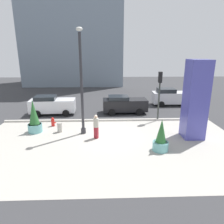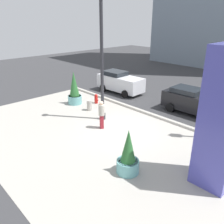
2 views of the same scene
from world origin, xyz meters
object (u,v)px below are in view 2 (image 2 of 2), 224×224
pedestrian_crossing (102,113)px  art_pillar_blue (223,121)px  potted_plant_by_pillar (74,91)px  car_far_lane (194,101)px  car_intersection (120,82)px  fire_hydrant (96,99)px  potted_plant_mid_plaza (128,156)px  traffic_light_far_side (224,88)px  concrete_bollard (89,105)px  lamp_post (102,63)px

pedestrian_crossing → art_pillar_blue: bearing=-0.1°
potted_plant_by_pillar → car_far_lane: potted_plant_by_pillar is taller
car_intersection → car_far_lane: car_intersection is taller
car_far_lane → potted_plant_by_pillar: bearing=-146.3°
fire_hydrant → pedestrian_crossing: 4.51m
potted_plant_mid_plaza → traffic_light_far_side: size_ratio=0.48×
fire_hydrant → concrete_bollard: size_ratio=1.00×
potted_plant_by_pillar → pedestrian_crossing: bearing=-15.9°
potted_plant_mid_plaza → potted_plant_by_pillar: potted_plant_by_pillar is taller
potted_plant_mid_plaza → fire_hydrant: (-7.70, 4.64, -0.46)m
art_pillar_blue → traffic_light_far_side: bearing=112.6°
potted_plant_by_pillar → art_pillar_blue: bearing=-6.7°
art_pillar_blue → potted_plant_mid_plaza: size_ratio=2.65×
traffic_light_far_side → fire_hydrant: bearing=-172.8°
car_intersection → lamp_post: bearing=-55.6°
art_pillar_blue → concrete_bollard: bearing=172.4°
potted_plant_by_pillar → fire_hydrant: bearing=50.1°
car_far_lane → fire_hydrant: bearing=-150.0°
potted_plant_mid_plaza → potted_plant_by_pillar: (-8.75, 3.38, 0.24)m
art_pillar_blue → fire_hydrant: (-10.50, 2.61, -2.36)m
art_pillar_blue → traffic_light_far_side: size_ratio=1.27×
art_pillar_blue → potted_plant_by_pillar: size_ratio=2.17×
lamp_post → potted_plant_by_pillar: size_ratio=2.97×
potted_plant_by_pillar → car_intersection: potted_plant_by_pillar is taller
concrete_bollard → traffic_light_far_side: size_ratio=0.17×
traffic_light_far_side → concrete_bollard: bearing=-163.3°
car_far_lane → pedestrian_crossing: size_ratio=2.51×
car_intersection → pedestrian_crossing: size_ratio=2.50×
concrete_bollard → car_intersection: car_intersection is taller
traffic_light_far_side → pedestrian_crossing: (-5.31, -3.71, -1.94)m
art_pillar_blue → pedestrian_crossing: (-6.86, 0.02, -1.76)m
potted_plant_mid_plaza → concrete_bollard: (-6.88, 3.32, -0.45)m
potted_plant_by_pillar → traffic_light_far_side: size_ratio=0.59×
potted_plant_mid_plaza → car_intersection: size_ratio=0.47×
potted_plant_mid_plaza → car_far_lane: 8.35m
fire_hydrant → concrete_bollard: 1.55m
pedestrian_crossing → lamp_post: bearing=136.3°
car_intersection → car_far_lane: bearing=1.4°
lamp_post → potted_plant_by_pillar: 4.53m
pedestrian_crossing → car_far_lane: bearing=67.5°
lamp_post → fire_hydrant: size_ratio=10.00×
potted_plant_by_pillar → car_intersection: 4.67m
pedestrian_crossing → traffic_light_far_side: bearing=35.0°
potted_plant_mid_plaza → pedestrian_crossing: 4.55m
lamp_post → potted_plant_by_pillar: bearing=174.0°
art_pillar_blue → pedestrian_crossing: 7.08m
traffic_light_far_side → car_intersection: (-9.76, 2.28, -1.98)m
traffic_light_far_side → car_far_lane: 4.21m
art_pillar_blue → fire_hydrant: 11.07m
potted_plant_by_pillar → potted_plant_mid_plaza: bearing=-21.1°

